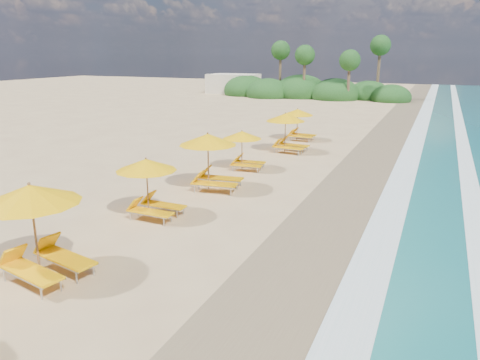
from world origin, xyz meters
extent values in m
plane|color=tan|center=(0.00, 0.00, 0.00)|extent=(160.00, 160.00, 0.00)
cube|color=#84714E|center=(4.00, 0.00, 0.01)|extent=(4.00, 160.00, 0.01)
cube|color=white|center=(5.50, 0.00, 0.03)|extent=(1.20, 160.00, 0.01)
cube|color=white|center=(8.50, 0.00, 0.02)|extent=(0.80, 160.00, 0.01)
cylinder|color=olive|center=(-2.94, -7.28, 1.29)|extent=(0.06, 0.06, 2.57)
cone|color=#FFB505|center=(-2.94, -7.28, 2.35)|extent=(3.11, 3.11, 0.52)
sphere|color=olive|center=(-2.94, -7.28, 2.64)|extent=(0.09, 0.09, 0.09)
cylinder|color=olive|center=(-2.86, -2.09, 1.09)|extent=(0.05, 0.05, 2.19)
cone|color=#FFB505|center=(-2.86, -2.09, 2.00)|extent=(2.28, 2.28, 0.44)
sphere|color=olive|center=(-2.86, -2.09, 2.25)|extent=(0.08, 0.08, 0.08)
cylinder|color=olive|center=(-2.43, 2.01, 1.25)|extent=(0.06, 0.06, 2.49)
cone|color=#FFB505|center=(-2.43, 2.01, 2.28)|extent=(2.88, 2.88, 0.50)
sphere|color=olive|center=(-2.43, 2.01, 2.56)|extent=(0.09, 0.09, 0.09)
cylinder|color=olive|center=(-2.48, 5.94, 1.00)|extent=(0.05, 0.05, 2.00)
cone|color=#FFB505|center=(-2.48, 5.94, 1.83)|extent=(2.28, 2.28, 0.40)
sphere|color=olive|center=(-2.48, 5.94, 2.06)|extent=(0.07, 0.07, 0.07)
cylinder|color=olive|center=(-1.77, 11.04, 1.17)|extent=(0.06, 0.06, 2.35)
cone|color=#FFB505|center=(-1.77, 11.04, 2.15)|extent=(2.64, 2.64, 0.47)
sphere|color=olive|center=(-1.77, 11.04, 2.41)|extent=(0.08, 0.08, 0.08)
cylinder|color=olive|center=(-2.24, 15.18, 1.07)|extent=(0.05, 0.05, 2.14)
cone|color=#FFB505|center=(-2.24, 15.18, 1.96)|extent=(2.30, 2.30, 0.43)
sphere|color=olive|center=(-2.24, 15.18, 2.20)|extent=(0.08, 0.08, 0.08)
ellipsoid|color=#163D14|center=(-6.00, 45.00, 0.62)|extent=(6.40, 6.40, 4.16)
ellipsoid|color=#163D14|center=(-11.00, 46.00, 0.70)|extent=(7.20, 7.20, 4.68)
ellipsoid|color=#163D14|center=(-15.00, 44.00, 0.58)|extent=(6.00, 6.00, 3.90)
ellipsoid|color=#163D14|center=(-2.00, 47.00, 0.55)|extent=(5.60, 5.60, 3.64)
ellipsoid|color=#163D14|center=(-19.00, 46.00, 0.64)|extent=(6.60, 6.60, 4.29)
ellipsoid|color=#163D14|center=(1.00, 45.00, 0.49)|extent=(5.00, 5.00, 3.25)
cylinder|color=brown|center=(-4.00, 43.00, 2.50)|extent=(0.36, 0.36, 5.00)
sphere|color=#163D14|center=(-4.00, 43.00, 5.00)|extent=(2.60, 2.60, 2.60)
cylinder|color=brown|center=(-10.00, 44.00, 2.80)|extent=(0.36, 0.36, 5.60)
sphere|color=#163D14|center=(-10.00, 44.00, 5.60)|extent=(2.60, 2.60, 2.60)
cylinder|color=brown|center=(-14.00, 46.00, 3.10)|extent=(0.36, 0.36, 6.20)
sphere|color=#163D14|center=(-14.00, 46.00, 6.20)|extent=(2.60, 2.60, 2.60)
cylinder|color=brown|center=(-1.00, 47.00, 3.40)|extent=(0.36, 0.36, 6.80)
sphere|color=#163D14|center=(-1.00, 47.00, 6.80)|extent=(2.60, 2.60, 2.60)
cube|color=beige|center=(-22.00, 48.00, 1.40)|extent=(7.00, 5.00, 2.80)
camera|label=1|loc=(6.86, -15.73, 6.01)|focal=34.31mm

